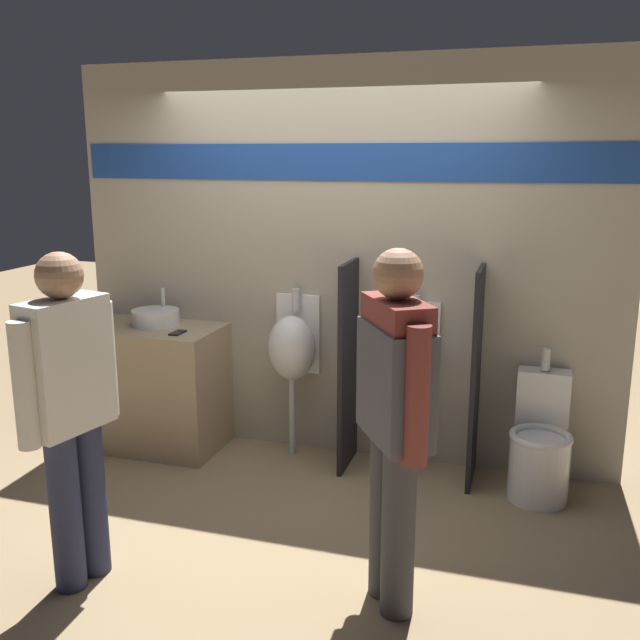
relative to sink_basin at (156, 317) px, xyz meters
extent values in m
plane|color=#997F5B|center=(1.28, -0.33, -0.95)|extent=(16.00, 16.00, 0.00)
cube|color=#B2A893|center=(1.28, 0.27, 0.40)|extent=(3.82, 0.06, 2.70)
cube|color=#1E479E|center=(1.28, 0.23, 1.08)|extent=(3.74, 0.01, 0.24)
cube|color=tan|center=(-0.05, -0.06, -0.50)|extent=(1.06, 0.59, 0.89)
cylinder|color=white|center=(0.00, 0.00, 0.00)|extent=(0.34, 0.34, 0.11)
cylinder|color=silver|center=(0.00, 0.12, 0.12)|extent=(0.03, 0.03, 0.14)
cube|color=black|center=(0.27, -0.18, -0.05)|extent=(0.07, 0.14, 0.01)
cube|color=black|center=(1.42, 0.02, -0.24)|extent=(0.03, 0.43, 1.40)
cube|color=black|center=(2.25, 0.02, -0.24)|extent=(0.03, 0.43, 1.40)
cylinder|color=silver|center=(1.00, 0.08, -0.66)|extent=(0.04, 0.04, 0.58)
ellipsoid|color=white|center=(1.00, 0.08, -0.17)|extent=(0.33, 0.29, 0.45)
cube|color=white|center=(1.00, 0.22, -0.10)|extent=(0.32, 0.02, 0.56)
cylinder|color=silver|center=(1.00, 0.19, 0.15)|extent=(0.06, 0.06, 0.16)
cylinder|color=silver|center=(1.83, 0.08, -0.66)|extent=(0.04, 0.04, 0.58)
ellipsoid|color=white|center=(1.83, 0.08, -0.17)|extent=(0.33, 0.29, 0.45)
cube|color=white|center=(1.83, 0.22, -0.10)|extent=(0.32, 0.02, 0.56)
cylinder|color=silver|center=(1.83, 0.19, 0.15)|extent=(0.06, 0.06, 0.16)
cylinder|color=white|center=(2.67, -0.13, -0.75)|extent=(0.36, 0.36, 0.40)
torus|color=white|center=(2.67, -0.13, -0.53)|extent=(0.38, 0.38, 0.04)
cube|color=white|center=(2.67, 0.15, -0.37)|extent=(0.33, 0.16, 0.35)
cylinder|color=silver|center=(2.67, 0.13, -0.12)|extent=(0.06, 0.06, 0.14)
cylinder|color=#3D3D42|center=(2.06, -1.48, -0.54)|extent=(0.15, 0.15, 0.82)
cylinder|color=#3D3D42|center=(1.97, -1.35, -0.54)|extent=(0.15, 0.15, 0.82)
cube|color=brown|center=(2.01, -1.41, 0.20)|extent=(0.39, 0.46, 0.65)
cube|color=#4C4C56|center=(2.01, -1.41, 0.15)|extent=(0.42, 0.50, 0.52)
cylinder|color=brown|center=(2.14, -1.62, 0.17)|extent=(0.10, 0.10, 0.60)
cylinder|color=brown|center=(1.88, -1.21, 0.17)|extent=(0.10, 0.10, 0.60)
sphere|color=#A87A5B|center=(2.01, -1.41, 0.64)|extent=(0.22, 0.22, 0.22)
cylinder|color=#282D4C|center=(0.49, -1.76, -0.55)|extent=(0.15, 0.15, 0.80)
cylinder|color=#282D4C|center=(0.52, -1.60, -0.55)|extent=(0.15, 0.15, 0.80)
cube|color=silver|center=(0.50, -1.68, 0.17)|extent=(0.27, 0.45, 0.63)
cylinder|color=silver|center=(0.45, -1.91, 0.14)|extent=(0.10, 0.10, 0.58)
cylinder|color=silver|center=(0.56, -1.45, 0.14)|extent=(0.10, 0.10, 0.58)
sphere|color=#A87A5B|center=(0.50, -1.68, 0.60)|extent=(0.22, 0.22, 0.22)
camera|label=1|loc=(2.58, -4.38, 1.13)|focal=40.00mm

